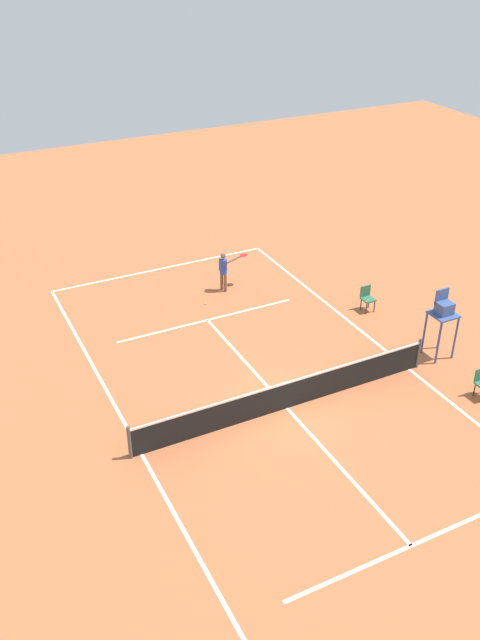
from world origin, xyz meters
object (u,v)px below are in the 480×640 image
player_serving (224,268)px  tennis_ball (206,304)px  umpire_chair (443,313)px  courtside_chair_mid (367,297)px

player_serving → tennis_ball: bearing=-76.9°
player_serving → tennis_ball: size_ratio=23.63×
player_serving → umpire_chair: (-4.33, 7.34, 0.66)m
umpire_chair → courtside_chair_mid: size_ratio=2.54×
player_serving → umpire_chair: 8.55m
player_serving → courtside_chair_mid: (-4.04, 3.77, -0.42)m
player_serving → tennis_ball: (1.14, 0.72, -0.92)m
courtside_chair_mid → player_serving: bearing=-43.1°
umpire_chair → tennis_ball: bearing=-50.4°
player_serving → umpire_chair: umpire_chair is taller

